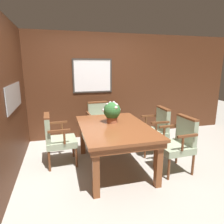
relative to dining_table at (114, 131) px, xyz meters
The scene contains 9 objects.
ground_plane 0.69m from the dining_table, 93.37° to the right, with size 14.00×14.00×0.00m, color #A39E93.
wall_back 1.78m from the dining_table, 90.47° to the left, with size 7.20×0.08×2.45m.
wall_left 1.71m from the dining_table, behind, with size 0.08×7.20×2.45m.
dining_table is the anchor object (origin of this frame).
chair_right_near 1.06m from the dining_table, 20.30° to the right, with size 0.53×0.55×0.92m.
chair_left_far 1.01m from the dining_table, 158.37° to the left, with size 0.53×0.56×0.92m.
chair_head_far 1.23m from the dining_table, 90.39° to the left, with size 0.56×0.54×0.92m.
chair_right_far 1.05m from the dining_table, 21.60° to the left, with size 0.53×0.56×0.92m.
potted_plant 0.35m from the dining_table, 86.45° to the left, with size 0.33×0.29×0.37m.
Camera 1 is at (-0.85, -2.80, 1.72)m, focal length 32.00 mm.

